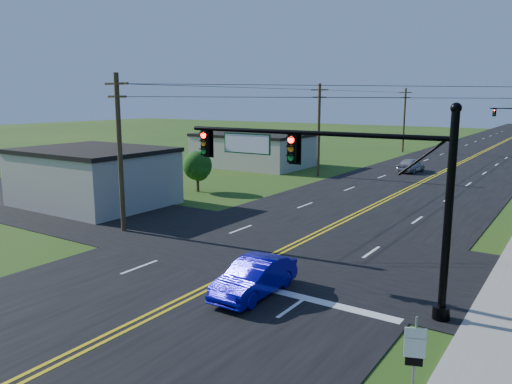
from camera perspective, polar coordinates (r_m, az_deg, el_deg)
The scene contains 13 objects.
ground at distance 17.19m, azimuth -18.73°, elevation -16.22°, with size 260.00×260.00×0.00m, color #234614.
road_main at distance 60.90m, azimuth 21.54°, elevation 2.77°, with size 16.00×220.00×0.04m, color black.
road_cross at distance 25.66m, azimuth 2.99°, elevation -6.55°, with size 70.00×10.00×0.04m, color black.
signal_mast_main at distance 19.15m, azimuth 8.22°, elevation 1.97°, with size 11.30×0.60×7.48m.
cream_bldg_near at distance 37.83m, azimuth -18.08°, elevation 1.70°, with size 10.20×8.20×4.10m.
cream_bldg_far at distance 56.93m, azimuth -0.14°, elevation 4.87°, with size 12.20×9.20×3.70m.
utility_pole_left_a at distance 29.23m, azimuth -15.31°, elevation 4.62°, with size 1.80×0.28×9.00m.
utility_pole_left_b at distance 49.36m, azimuth 7.18°, elevation 7.24°, with size 1.80×0.28×9.00m.
utility_pole_left_c at distance 74.49m, azimuth 16.58°, elevation 8.02°, with size 1.80×0.28×9.00m.
tree_left at distance 41.19m, azimuth -6.72°, elevation 3.00°, with size 2.40×2.40×3.37m.
blue_car at distance 19.73m, azimuth -0.16°, elevation -9.81°, with size 1.50×4.31×1.42m, color #0F08AF.
distant_car at distance 54.39m, azimuth 17.30°, elevation 2.92°, with size 1.72×4.28×1.46m, color #A8A8AD.
route_sign at distance 14.01m, azimuth 17.68°, elevation -16.83°, with size 0.51×0.23×2.17m.
Camera 1 is at (12.41, -9.13, 7.61)m, focal length 35.00 mm.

